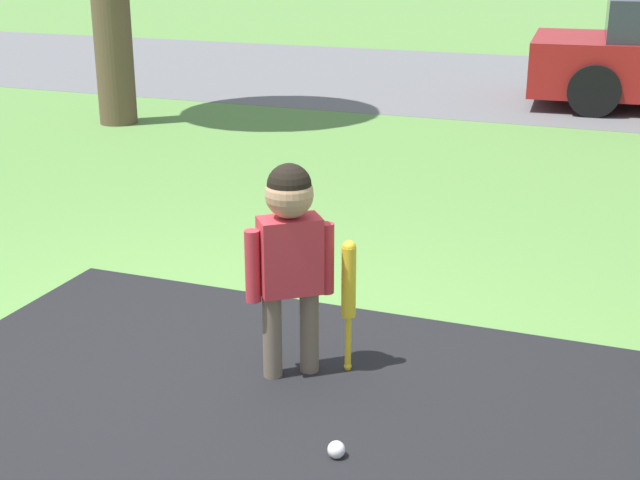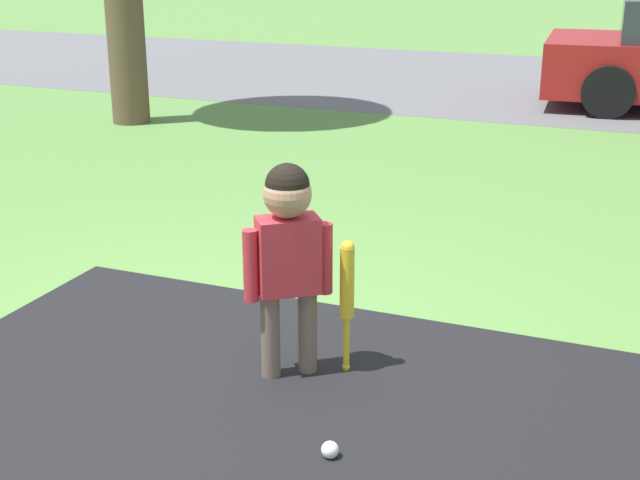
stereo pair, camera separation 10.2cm
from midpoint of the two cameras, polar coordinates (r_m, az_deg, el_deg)
ground_plane at (r=4.57m, az=-7.12°, el=-8.12°), size 60.00×60.00×0.00m
street_strip at (r=13.46m, az=13.44°, el=9.75°), size 40.00×6.00×0.01m
child at (r=4.21m, az=-1.37°, el=-0.07°), size 0.36×0.31×1.08m
baseball_bat at (r=4.33m, az=2.42°, el=-3.07°), size 0.07×0.07×0.69m
sports_ball at (r=3.81m, az=1.43°, el=-13.28°), size 0.08×0.08×0.08m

